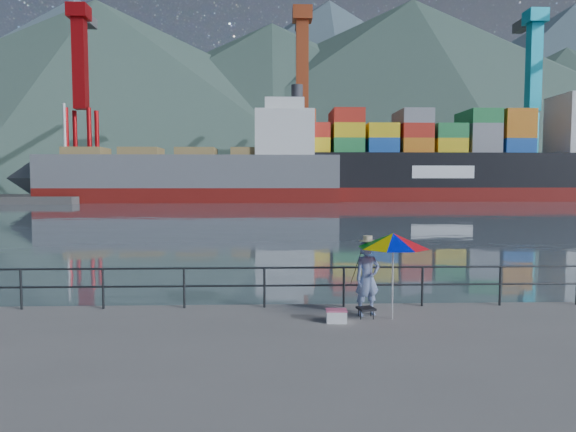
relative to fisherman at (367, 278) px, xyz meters
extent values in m
cube|color=slate|center=(-1.44, -4.41, -1.12)|extent=(24.00, 11.00, 0.50)
cube|color=#4E5E68|center=(-1.44, 129.09, -0.87)|extent=(500.00, 280.00, 0.00)
cube|color=#514F4C|center=(8.56, 92.09, -0.87)|extent=(200.00, 40.00, 0.40)
cylinder|color=#2D3033|center=(-1.44, 0.79, 0.13)|extent=(22.00, 0.05, 0.05)
cylinder|color=#2D3033|center=(-1.44, 0.79, -0.32)|extent=(22.00, 0.05, 0.05)
cube|color=#2D3033|center=(-1.44, 0.79, -0.37)|extent=(22.00, 0.06, 1.00)
cone|color=#385147|center=(-71.44, 199.09, 36.63)|extent=(312.00, 312.00, 75.00)
cone|color=#385147|center=(-1.44, 204.09, 33.13)|extent=(282.88, 282.88, 68.00)
cone|color=#385147|center=(58.56, 209.09, 39.13)|extent=(332.80, 332.80, 80.00)
cone|color=#385147|center=(128.56, 214.09, 30.13)|extent=(257.92, 257.92, 62.00)
cube|color=gray|center=(8.56, 91.09, 3.03)|extent=(6.00, 2.40, 7.80)
cube|color=gray|center=(15.06, 91.09, 3.03)|extent=(6.00, 2.40, 7.80)
cube|color=orange|center=(21.56, 91.09, 3.03)|extent=(6.00, 2.40, 7.80)
cube|color=yellow|center=(28.06, 91.09, 1.73)|extent=(6.00, 2.40, 5.20)
cube|color=#194CA5|center=(34.56, 91.09, 0.43)|extent=(6.00, 2.40, 2.60)
cube|color=#267F3F|center=(41.06, 91.09, 0.43)|extent=(6.00, 2.40, 2.60)
cube|color=red|center=(47.56, 91.09, 0.43)|extent=(6.00, 2.40, 2.60)
cube|color=red|center=(54.06, 91.09, 1.73)|extent=(6.00, 2.40, 5.20)
cube|color=red|center=(8.56, 94.09, 1.73)|extent=(6.00, 2.40, 5.20)
cube|color=yellow|center=(15.06, 94.09, 3.03)|extent=(6.00, 2.40, 7.80)
cube|color=#194CA5|center=(21.56, 94.09, 0.43)|extent=(6.00, 2.40, 2.60)
cube|color=gray|center=(28.06, 94.09, 0.43)|extent=(6.00, 2.40, 2.60)
cube|color=red|center=(34.56, 94.09, 3.03)|extent=(6.00, 2.40, 7.80)
cube|color=#194CA5|center=(41.06, 94.09, 3.03)|extent=(6.00, 2.40, 7.80)
cube|color=#194CA5|center=(47.56, 94.09, 3.03)|extent=(6.00, 2.40, 7.80)
cube|color=#267F3F|center=(54.06, 94.09, 0.43)|extent=(6.00, 2.40, 2.60)
cube|color=gray|center=(60.56, 94.09, 1.73)|extent=(6.00, 2.40, 5.20)
imported|color=#244C9A|center=(0.00, 0.00, 0.00)|extent=(0.73, 0.59, 1.74)
cylinder|color=white|center=(0.51, -0.41, 0.04)|extent=(0.04, 0.04, 1.82)
cone|color=#E8D700|center=(0.51, -0.41, 0.95)|extent=(2.13, 2.13, 0.34)
cube|color=black|center=(-0.08, -0.27, -0.65)|extent=(0.44, 0.44, 0.05)
cube|color=#2D3033|center=(-0.08, -0.27, -0.77)|extent=(0.31, 0.31, 0.19)
cube|color=silver|center=(-0.81, -0.62, -0.74)|extent=(0.46, 0.31, 0.26)
cylinder|color=black|center=(-0.13, 0.97, -0.87)|extent=(0.02, 1.64, 1.16)
cube|color=maroon|center=(-14.77, 69.00, -0.12)|extent=(45.82, 7.93, 2.50)
cube|color=slate|center=(-14.77, 69.00, 3.63)|extent=(45.82, 7.93, 5.00)
cube|color=silver|center=(-0.10, 69.00, 9.63)|extent=(9.00, 6.66, 7.00)
cube|color=maroon|center=(25.21, 74.48, -0.12)|extent=(65.01, 10.84, 2.50)
cube|color=black|center=(25.21, 74.48, 3.93)|extent=(65.01, 10.84, 5.60)
camera|label=1|loc=(-2.28, -11.91, 2.32)|focal=32.00mm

